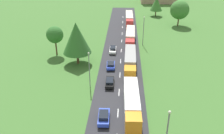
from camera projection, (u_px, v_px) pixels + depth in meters
name	position (u px, v px, depth m)	size (l,w,h in m)	color
road	(119.00, 87.00, 50.06)	(10.00, 140.00, 0.06)	#2B2B30
lane_marking_centre	(119.00, 100.00, 45.77)	(0.16, 118.95, 0.01)	white
truck_lead	(132.00, 103.00, 41.22)	(2.78, 13.22, 3.59)	orange
truck_second	(130.00, 61.00, 56.14)	(2.70, 13.71, 3.64)	orange
truck_third	(130.00, 37.00, 70.95)	(2.88, 13.91, 3.57)	red
truck_fourth	(129.00, 19.00, 88.23)	(2.62, 14.39, 3.49)	red
car_second	(104.00, 117.00, 39.93)	(1.95, 4.27, 1.61)	blue
car_third	(110.00, 82.00, 50.24)	(1.79, 4.49, 1.39)	black
car_fourth	(111.00, 65.00, 57.27)	(2.03, 4.00, 1.36)	blue
car_fifth	(113.00, 49.00, 65.74)	(1.82, 4.44, 1.47)	white
lamppost_second	(89.00, 68.00, 48.18)	(0.36, 0.36, 7.69)	slate
lamppost_third	(143.00, 30.00, 68.66)	(0.36, 0.36, 8.50)	slate
tree_oak	(55.00, 35.00, 62.17)	(4.38, 4.38, 7.76)	#513823
tree_birch	(156.00, 4.00, 97.21)	(4.89, 4.89, 7.69)	#513823
tree_maple	(76.00, 38.00, 56.95)	(6.77, 6.77, 10.38)	#513823
tree_elm	(180.00, 10.00, 85.25)	(6.63, 6.63, 9.02)	#513823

